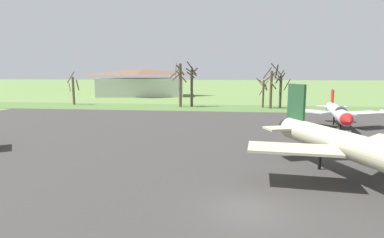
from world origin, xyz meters
The scene contains 13 objects.
ground_plane centered at (0.00, 0.00, 0.00)m, with size 600.00×600.00×0.00m, color #607F42.
asphalt_apron centered at (0.00, 14.97, 0.03)m, with size 86.94×49.91×0.05m, color #383533.
grass_verge_strip centered at (0.00, 45.93, 0.03)m, with size 146.94×12.00×0.06m, color #4E6E35.
jet_fighter_front_right centered at (6.73, 4.13, 2.47)m, with size 12.19×16.55×6.05m.
jet_fighter_rear_center centered at (12.18, 24.58, 2.12)m, with size 12.13×15.21×4.62m.
info_placard_rear_center centered at (10.93, 17.60, 0.69)m, with size 0.60×0.25×1.09m.
bare_tree_far_left centered at (-35.22, 48.49, 3.43)m, with size 2.62×2.46×7.29m.
bare_tree_left_of_center centered at (-11.33, 46.81, 4.93)m, with size 3.46×3.45×8.89m.
bare_tree_center centered at (-8.99, 47.64, 4.59)m, with size 2.36×2.58×9.25m.
bare_tree_right_of_center centered at (5.36, 47.48, 3.26)m, with size 2.59×2.61×6.04m.
bare_tree_far_right centered at (6.78, 46.29, 4.56)m, with size 3.43×3.45×8.80m.
bare_tree_backdrop_extra centered at (8.65, 47.66, 4.07)m, with size 3.67×3.60×7.55m.
visitor_building centered at (-28.11, 76.62, 3.98)m, with size 28.18×17.88×8.23m.
Camera 1 is at (-0.95, -14.86, 6.90)m, focal length 28.67 mm.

